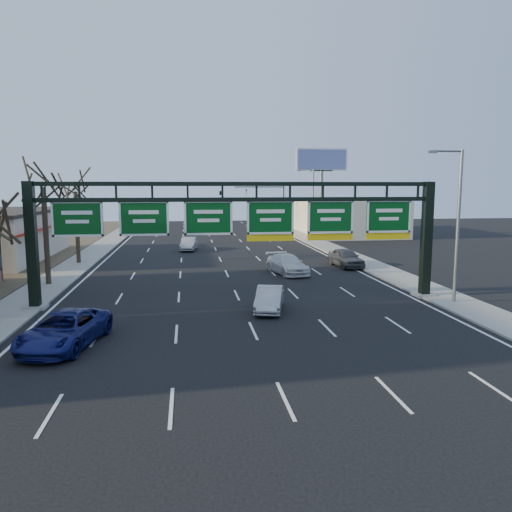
{
  "coord_description": "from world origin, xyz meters",
  "views": [
    {
      "loc": [
        -3.06,
        -21.14,
        6.92
      ],
      "look_at": [
        0.57,
        5.13,
        3.2
      ],
      "focal_mm": 35.0,
      "sensor_mm": 36.0,
      "label": 1
    }
  ],
  "objects": [
    {
      "name": "ground",
      "position": [
        0.0,
        0.0,
        0.0
      ],
      "size": [
        160.0,
        160.0,
        0.0
      ],
      "primitive_type": "plane",
      "color": "black",
      "rests_on": "ground"
    },
    {
      "name": "sidewalk_left",
      "position": [
        -12.8,
        20.0,
        0.06
      ],
      "size": [
        3.0,
        120.0,
        0.12
      ],
      "primitive_type": "cube",
      "color": "gray",
      "rests_on": "ground"
    },
    {
      "name": "sidewalk_right",
      "position": [
        12.8,
        20.0,
        0.06
      ],
      "size": [
        3.0,
        120.0,
        0.12
      ],
      "primitive_type": "cube",
      "color": "gray",
      "rests_on": "ground"
    },
    {
      "name": "lane_markings",
      "position": [
        0.0,
        20.0,
        0.01
      ],
      "size": [
        21.6,
        120.0,
        0.01
      ],
      "primitive_type": "cube",
      "color": "white",
      "rests_on": "ground"
    },
    {
      "name": "sign_gantry",
      "position": [
        0.16,
        8.0,
        4.63
      ],
      "size": [
        24.6,
        1.2,
        7.2
      ],
      "color": "black",
      "rests_on": "ground"
    },
    {
      "name": "building_right_distant",
      "position": [
        20.0,
        50.0,
        2.5
      ],
      "size": [
        12.0,
        20.0,
        5.0
      ],
      "primitive_type": "cube",
      "color": "beige",
      "rests_on": "ground"
    },
    {
      "name": "tree_mid",
      "position": [
        -12.8,
        15.0,
        7.85
      ],
      "size": [
        3.6,
        3.6,
        9.24
      ],
      "color": "black",
      "rests_on": "sidewalk_left"
    },
    {
      "name": "tree_far",
      "position": [
        -12.8,
        25.0,
        7.48
      ],
      "size": [
        3.6,
        3.6,
        8.86
      ],
      "color": "black",
      "rests_on": "sidewalk_left"
    },
    {
      "name": "streetlight_near",
      "position": [
        12.47,
        6.0,
        5.08
      ],
      "size": [
        2.15,
        0.22,
        9.0
      ],
      "color": "slate",
      "rests_on": "sidewalk_right"
    },
    {
      "name": "streetlight_far",
      "position": [
        12.47,
        40.0,
        5.08
      ],
      "size": [
        2.15,
        0.22,
        9.0
      ],
      "color": "slate",
      "rests_on": "sidewalk_right"
    },
    {
      "name": "billboard_right",
      "position": [
        15.0,
        44.98,
        9.06
      ],
      "size": [
        7.0,
        0.5,
        12.0
      ],
      "color": "slate",
      "rests_on": "ground"
    },
    {
      "name": "traffic_signal_mast",
      "position": [
        5.69,
        55.0,
        5.5
      ],
      "size": [
        10.16,
        0.54,
        7.0
      ],
      "color": "black",
      "rests_on": "ground"
    },
    {
      "name": "car_blue_suv",
      "position": [
        -8.42,
        0.74,
        0.76
      ],
      "size": [
        3.66,
        5.87,
        1.51
      ],
      "primitive_type": "imported",
      "rotation": [
        0.0,
        0.0,
        -0.22
      ],
      "color": "navy",
      "rests_on": "ground"
    },
    {
      "name": "car_silver_sedan",
      "position": [
        1.42,
        5.78,
        0.66
      ],
      "size": [
        2.32,
        4.25,
        1.33
      ],
      "primitive_type": "imported",
      "rotation": [
        0.0,
        0.0,
        -0.24
      ],
      "color": "#A2A3A7",
      "rests_on": "ground"
    },
    {
      "name": "car_white_wagon",
      "position": [
        4.8,
        17.4,
        0.75
      ],
      "size": [
        3.09,
        5.51,
        1.51
      ],
      "primitive_type": "imported",
      "rotation": [
        0.0,
        0.0,
        0.2
      ],
      "color": "silver",
      "rests_on": "ground"
    },
    {
      "name": "car_grey_far",
      "position": [
        10.48,
        20.01,
        0.8
      ],
      "size": [
        2.35,
        4.85,
        1.6
      ],
      "primitive_type": "imported",
      "rotation": [
        0.0,
        0.0,
        0.1
      ],
      "color": "#3F4244",
      "rests_on": "ground"
    },
    {
      "name": "car_silver_distant",
      "position": [
        -2.93,
        33.14,
        0.71
      ],
      "size": [
        2.0,
        4.44,
        1.41
      ],
      "primitive_type": "imported",
      "rotation": [
        0.0,
        0.0,
        -0.12
      ],
      "color": "#A6A6AB",
      "rests_on": "ground"
    }
  ]
}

